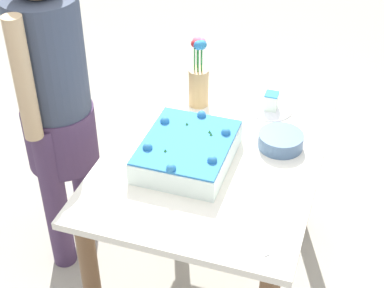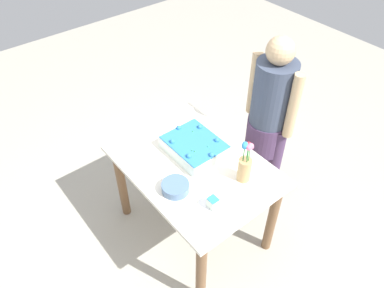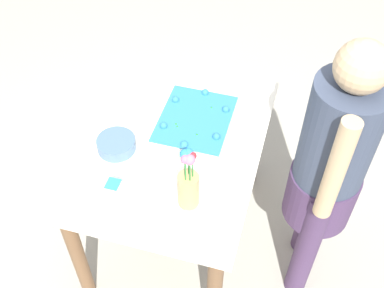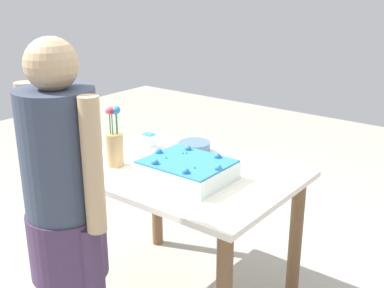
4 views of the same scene
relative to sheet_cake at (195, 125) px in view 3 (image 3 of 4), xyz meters
name	(u,v)px [view 3 (image 3 of 4)]	position (x,y,z in m)	size (l,w,h in m)	color
ground_plane	(177,229)	(-0.09, 0.08, -0.81)	(8.00, 8.00, 0.00)	#A6A192
dining_table	(174,162)	(-0.09, 0.08, -0.19)	(1.13, 0.83, 0.76)	white
sheet_cake	(195,125)	(0.00, 0.00, 0.00)	(0.40, 0.33, 0.12)	white
serving_plate_with_slice	(114,192)	(-0.46, 0.23, -0.03)	(0.19, 0.19, 0.08)	white
cake_knife	(151,79)	(0.31, 0.33, -0.05)	(0.21, 0.02, 0.00)	silver
flower_vase	(188,184)	(-0.41, -0.08, 0.08)	(0.09, 0.09, 0.32)	tan
fruit_bowl	(116,144)	(-0.20, 0.32, -0.02)	(0.18, 0.18, 0.06)	slate
person_standing	(329,166)	(-0.12, -0.63, 0.04)	(0.45, 0.31, 1.49)	#483253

